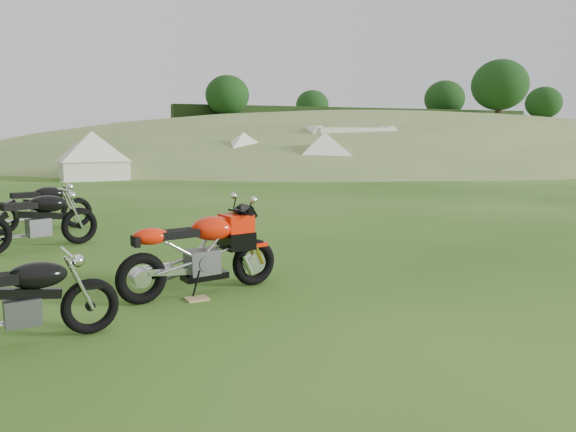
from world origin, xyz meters
name	(u,v)px	position (x,y,z in m)	size (l,w,h in m)	color
ground	(326,302)	(0.00, 0.00, 0.00)	(120.00, 120.00, 0.00)	#214B10
hillside	(368,155)	(24.00, 40.00, 0.00)	(80.00, 64.00, 8.00)	olive
hedgerow	(368,155)	(24.00, 40.00, 0.00)	(36.00, 1.20, 8.60)	black
sport_motorcycle	(200,246)	(-1.23, 0.86, 0.58)	(1.94, 0.48, 1.16)	red
plywood_board	(197,299)	(-1.33, 0.64, 0.01)	(0.25, 0.20, 0.02)	tan
vintage_moto_a	(19,299)	(-3.12, -0.19, 0.44)	(1.67, 0.39, 0.88)	black
vintage_moto_b	(37,219)	(-3.10, 4.40, 0.52)	(1.98, 0.46, 1.04)	black
vintage_moto_d	(40,206)	(-3.09, 6.34, 0.51)	(1.93, 0.45, 1.02)	black
tent_left	(93,153)	(-1.31, 19.69, 1.12)	(2.59, 2.59, 2.24)	silver
tent_mid	(244,150)	(5.79, 20.92, 1.11)	(2.57, 2.57, 2.23)	white
tent_right	(325,151)	(8.79, 17.97, 1.11)	(2.55, 2.55, 2.21)	white
caravan	(350,148)	(11.84, 21.16, 1.15)	(4.91, 2.20, 2.30)	silver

